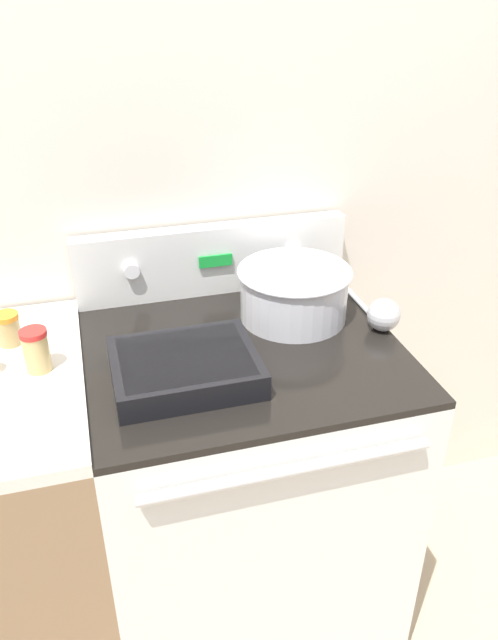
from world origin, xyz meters
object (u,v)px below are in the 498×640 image
casserole_dish (185,366)px  spice_jar_red_cap (36,350)px  spice_jar_orange_cap (8,329)px  mixing_bowl (294,290)px  ladle (382,314)px

casserole_dish → spice_jar_red_cap: size_ratio=3.14×
spice_jar_red_cap → spice_jar_orange_cap: bearing=116.4°
spice_jar_orange_cap → mixing_bowl: bearing=-3.3°
mixing_bowl → ladle: 0.22m
ladle → spice_jar_red_cap: spice_jar_red_cap is taller
spice_jar_red_cap → ladle: bearing=-1.3°
casserole_dish → spice_jar_red_cap: (-0.30, 0.11, 0.03)m
spice_jar_orange_cap → ladle: bearing=-9.8°
casserole_dish → spice_jar_red_cap: bearing=160.9°
mixing_bowl → spice_jar_orange_cap: mixing_bowl is taller
ladle → spice_jar_orange_cap: (-0.88, 0.15, 0.01)m
mixing_bowl → spice_jar_orange_cap: bearing=176.7°
spice_jar_red_cap → spice_jar_orange_cap: spice_jar_red_cap is taller
casserole_dish → spice_jar_orange_cap: 0.44m
mixing_bowl → spice_jar_red_cap: bearing=-171.5°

